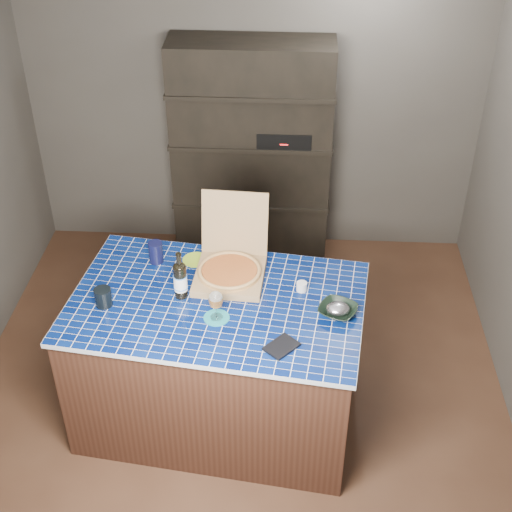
# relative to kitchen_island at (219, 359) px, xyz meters

# --- Properties ---
(room) EXTENTS (3.50, 3.50, 3.50)m
(room) POSITION_rel_kitchen_island_xyz_m (0.09, 0.25, 0.79)
(room) COLOR #533523
(room) RESTS_ON ground
(shelving_unit) EXTENTS (1.20, 0.41, 1.80)m
(shelving_unit) POSITION_rel_kitchen_island_xyz_m (0.09, 1.78, 0.45)
(shelving_unit) COLOR black
(shelving_unit) RESTS_ON floor
(kitchen_island) EXTENTS (1.78, 1.26, 0.91)m
(kitchen_island) POSITION_rel_kitchen_island_xyz_m (0.00, 0.00, 0.00)
(kitchen_island) COLOR #402419
(kitchen_island) RESTS_ON floor
(pizza_box) EXTENTS (0.43, 0.51, 0.44)m
(pizza_box) POSITION_rel_kitchen_island_xyz_m (0.06, 0.23, 0.52)
(pizza_box) COLOR #9D7651
(pizza_box) RESTS_ON kitchen_island
(mead_bottle) EXTENTS (0.08, 0.08, 0.30)m
(mead_bottle) POSITION_rel_kitchen_island_xyz_m (-0.20, 0.03, 0.57)
(mead_bottle) COLOR black
(mead_bottle) RESTS_ON kitchen_island
(teal_trivet) EXTENTS (0.14, 0.14, 0.01)m
(teal_trivet) POSITION_rel_kitchen_island_xyz_m (0.02, -0.15, 0.46)
(teal_trivet) COLOR teal
(teal_trivet) RESTS_ON kitchen_island
(wine_glass) EXTENTS (0.08, 0.08, 0.18)m
(wine_glass) POSITION_rel_kitchen_island_xyz_m (0.02, -0.15, 0.58)
(wine_glass) COLOR white
(wine_glass) RESTS_ON teal_trivet
(tumbler) EXTENTS (0.10, 0.10, 0.11)m
(tumbler) POSITION_rel_kitchen_island_xyz_m (-0.63, -0.07, 0.51)
(tumbler) COLOR black
(tumbler) RESTS_ON kitchen_island
(dvd_case) EXTENTS (0.21, 0.21, 0.01)m
(dvd_case) POSITION_rel_kitchen_island_xyz_m (0.38, -0.37, 0.46)
(dvd_case) COLOR black
(dvd_case) RESTS_ON kitchen_island
(bowl) EXTENTS (0.28, 0.28, 0.05)m
(bowl) POSITION_rel_kitchen_island_xyz_m (0.68, -0.08, 0.48)
(bowl) COLOR black
(bowl) RESTS_ON kitchen_island
(foil_contents) EXTENTS (0.13, 0.11, 0.06)m
(foil_contents) POSITION_rel_kitchen_island_xyz_m (0.68, -0.08, 0.49)
(foil_contents) COLOR #A5A5B0
(foil_contents) RESTS_ON bowl
(white_jar) EXTENTS (0.06, 0.06, 0.05)m
(white_jar) POSITION_rel_kitchen_island_xyz_m (0.48, 0.12, 0.48)
(white_jar) COLOR silver
(white_jar) RESTS_ON kitchen_island
(navy_cup) EXTENTS (0.09, 0.09, 0.14)m
(navy_cup) POSITION_rel_kitchen_island_xyz_m (-0.40, 0.36, 0.52)
(navy_cup) COLOR black
(navy_cup) RESTS_ON kitchen_island
(green_trivet) EXTENTS (0.16, 0.16, 0.01)m
(green_trivet) POSITION_rel_kitchen_island_xyz_m (-0.17, 0.38, 0.46)
(green_trivet) COLOR #A1CB2B
(green_trivet) RESTS_ON kitchen_island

